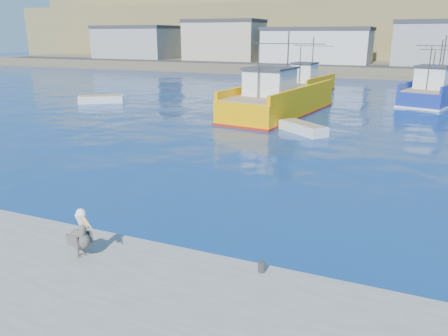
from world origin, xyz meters
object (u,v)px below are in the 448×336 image
object	(u,v)px
skiff_mid	(303,129)
pelican	(80,236)
trawler_yellow_a	(278,101)
trawler_blue	(435,92)
skiff_left	(101,100)
trawler_yellow_b	(307,85)
boat_orange	(434,90)

from	to	relation	value
skiff_mid	pelican	xyz separation A→B (m)	(-1.51, -20.78, 0.87)
trawler_yellow_a	trawler_blue	world-z (taller)	trawler_yellow_a
trawler_blue	skiff_left	distance (m)	33.15
trawler_yellow_b	skiff_left	xyz separation A→B (m)	(-17.18, -15.60, -0.66)
trawler_yellow_b	skiff_mid	xyz separation A→B (m)	(4.52, -21.30, -0.69)
skiff_left	trawler_yellow_a	bearing A→B (deg)	1.34
trawler_yellow_a	pelican	bearing A→B (deg)	-85.58
trawler_yellow_b	skiff_mid	size ratio (longest dim) A/B	2.60
skiff_mid	boat_orange	bearing A→B (deg)	67.17
trawler_yellow_a	boat_orange	xyz separation A→B (m)	(12.39, 14.79, -0.18)
boat_orange	skiff_mid	xyz separation A→B (m)	(-8.80, -20.90, -0.74)
trawler_yellow_b	boat_orange	bearing A→B (deg)	-1.69
trawler_yellow_a	boat_orange	bearing A→B (deg)	50.03
trawler_yellow_b	pelican	bearing A→B (deg)	-85.91
trawler_yellow_a	skiff_left	bearing A→B (deg)	-178.66
trawler_blue	boat_orange	distance (m)	2.26
trawler_yellow_b	skiff_mid	world-z (taller)	trawler_yellow_b
boat_orange	pelican	bearing A→B (deg)	-103.90
trawler_blue	skiff_left	size ratio (longest dim) A/B	2.75
trawler_yellow_a	trawler_yellow_b	xyz separation A→B (m)	(-0.93, 15.18, -0.23)
trawler_yellow_b	skiff_mid	bearing A→B (deg)	-78.01
boat_orange	pelican	world-z (taller)	boat_orange
trawler_blue	skiff_mid	size ratio (longest dim) A/B	3.09
pelican	boat_orange	bearing A→B (deg)	76.10
skiff_mid	trawler_yellow_b	bearing A→B (deg)	101.99
trawler_yellow_a	pelican	xyz separation A→B (m)	(2.08, -26.90, -0.05)
trawler_yellow_b	skiff_left	distance (m)	23.22
trawler_blue	skiff_left	world-z (taller)	trawler_blue
trawler_yellow_a	skiff_left	distance (m)	18.14
boat_orange	skiff_mid	bearing A→B (deg)	-112.83
trawler_yellow_b	trawler_yellow_a	bearing A→B (deg)	-86.48
trawler_yellow_b	skiff_left	size ratio (longest dim) A/B	2.32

